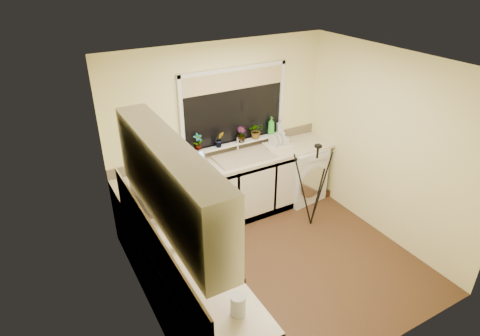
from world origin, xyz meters
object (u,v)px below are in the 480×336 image
at_px(tripod, 314,186).
at_px(steel_jar, 176,246).
at_px(laptop, 199,168).
at_px(microwave, 154,194).
at_px(soap_bottle_clear, 280,126).
at_px(plant_b, 219,139).
at_px(plant_a, 198,142).
at_px(cup_back, 286,140).
at_px(soap_bottle_green, 271,126).
at_px(kettle, 168,213).
at_px(plant_d, 256,131).
at_px(plant_c, 241,135).
at_px(glass_jug, 238,305).
at_px(cup_left, 206,269).
at_px(washing_machine, 300,172).
at_px(dish_rack, 278,146).

relative_size(tripod, steel_jar, 12.06).
xyz_separation_m(laptop, microwave, (-0.76, -0.45, 0.07)).
height_order(microwave, soap_bottle_clear, soap_bottle_clear).
relative_size(tripod, plant_b, 5.41).
height_order(microwave, plant_a, plant_a).
height_order(tripod, soap_bottle_clear, soap_bottle_clear).
bearing_deg(tripod, cup_back, 74.96).
bearing_deg(soap_bottle_green, plant_b, -177.78).
distance_m(plant_b, soap_bottle_green, 0.87).
bearing_deg(cup_back, kettle, -155.36).
bearing_deg(plant_d, plant_c, 179.92).
bearing_deg(plant_c, soap_bottle_clear, 1.74).
bearing_deg(plant_b, glass_jug, -114.02).
height_order(steel_jar, soap_bottle_green, soap_bottle_green).
height_order(cup_back, cup_left, cup_back).
xyz_separation_m(washing_machine, tripod, (-0.29, -0.68, 0.18)).
bearing_deg(plant_d, washing_machine, -19.88).
height_order(dish_rack, tripod, tripod).
xyz_separation_m(glass_jug, soap_bottle_green, (2.00, 2.58, 0.19)).
bearing_deg(laptop, microwave, -164.16).
distance_m(plant_b, cup_back, 1.08).
xyz_separation_m(laptop, steel_jar, (-0.84, -1.32, -0.01)).
bearing_deg(microwave, steel_jar, 165.03).
height_order(washing_machine, glass_jug, glass_jug).
distance_m(cup_back, cup_left, 2.94).
bearing_deg(plant_c, cup_left, -126.76).
relative_size(laptop, plant_c, 1.81).
xyz_separation_m(laptop, plant_a, (0.13, 0.30, 0.21)).
relative_size(plant_d, soap_bottle_clear, 1.16).
bearing_deg(microwave, washing_machine, -87.79).
distance_m(washing_machine, plant_c, 1.18).
xyz_separation_m(laptop, plant_c, (0.78, 0.27, 0.19)).
xyz_separation_m(kettle, cup_back, (2.23, 1.02, -0.06)).
bearing_deg(plant_b, steel_jar, -128.87).
bearing_deg(washing_machine, microwave, -175.05).
bearing_deg(cup_back, glass_jug, -131.70).
height_order(laptop, microwave, microwave).
bearing_deg(dish_rack, soap_bottle_clear, 58.21).
bearing_deg(tripod, cup_left, -160.95).
xyz_separation_m(plant_c, cup_back, (0.71, -0.09, -0.21)).
relative_size(kettle, cup_left, 2.10).
xyz_separation_m(kettle, tripod, (2.13, 0.19, -0.39)).
xyz_separation_m(washing_machine, laptop, (-1.68, -0.03, 0.53)).
relative_size(washing_machine, plant_d, 3.69).
bearing_deg(plant_d, laptop, -165.17).
bearing_deg(cup_back, tripod, -96.78).
height_order(microwave, plant_d, plant_d).
xyz_separation_m(dish_rack, microwave, (-2.05, -0.55, 0.11)).
distance_m(glass_jug, plant_c, 2.96).
xyz_separation_m(plant_c, plant_d, (0.25, -0.00, 0.01)).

